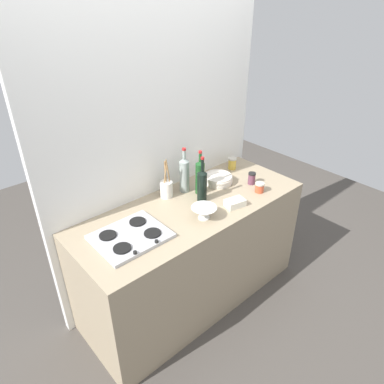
% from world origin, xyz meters
% --- Properties ---
extents(ground_plane, '(6.00, 6.00, 0.00)m').
position_xyz_m(ground_plane, '(0.00, 0.00, 0.00)').
color(ground_plane, '#47423D').
rests_on(ground_plane, ground).
extents(counter_block, '(1.80, 0.70, 0.90)m').
position_xyz_m(counter_block, '(0.00, 0.00, 0.45)').
color(counter_block, tan).
rests_on(counter_block, ground).
extents(backsplash_panel, '(1.90, 0.06, 2.58)m').
position_xyz_m(backsplash_panel, '(0.00, 0.38, 1.29)').
color(backsplash_panel, white).
rests_on(backsplash_panel, ground).
extents(stovetop_hob, '(0.45, 0.38, 0.04)m').
position_xyz_m(stovetop_hob, '(-0.54, -0.02, 0.91)').
color(stovetop_hob, '#B2B2B7').
rests_on(stovetop_hob, counter_block).
extents(plate_stack, '(0.23, 0.23, 0.07)m').
position_xyz_m(plate_stack, '(0.40, 0.12, 0.93)').
color(plate_stack, silver).
rests_on(plate_stack, counter_block).
extents(wine_bottle_leftmost, '(0.07, 0.07, 0.35)m').
position_xyz_m(wine_bottle_leftmost, '(0.11, 0.01, 1.03)').
color(wine_bottle_leftmost, black).
rests_on(wine_bottle_leftmost, counter_block).
extents(wine_bottle_mid_left, '(0.08, 0.08, 0.36)m').
position_xyz_m(wine_bottle_mid_left, '(0.11, 0.21, 1.05)').
color(wine_bottle_mid_left, gray).
rests_on(wine_bottle_mid_left, counter_block).
extents(wine_bottle_mid_right, '(0.07, 0.07, 0.35)m').
position_xyz_m(wine_bottle_mid_right, '(0.17, 0.10, 1.04)').
color(wine_bottle_mid_right, '#19471E').
rests_on(wine_bottle_mid_right, counter_block).
extents(mixing_bowl, '(0.18, 0.18, 0.09)m').
position_xyz_m(mixing_bowl, '(-0.04, -0.17, 0.95)').
color(mixing_bowl, white).
rests_on(mixing_bowl, counter_block).
extents(butter_dish, '(0.16, 0.12, 0.05)m').
position_xyz_m(butter_dish, '(0.23, -0.21, 0.93)').
color(butter_dish, silver).
rests_on(butter_dish, counter_block).
extents(utensil_crock, '(0.10, 0.10, 0.32)m').
position_xyz_m(utensil_crock, '(-0.05, 0.23, 0.97)').
color(utensil_crock, silver).
rests_on(utensil_crock, counter_block).
extents(condiment_jar_front, '(0.07, 0.07, 0.10)m').
position_xyz_m(condiment_jar_front, '(0.67, 0.22, 0.95)').
color(condiment_jar_front, gold).
rests_on(condiment_jar_front, counter_block).
extents(condiment_jar_rear, '(0.07, 0.07, 0.08)m').
position_xyz_m(condiment_jar_rear, '(0.53, -0.19, 0.94)').
color(condiment_jar_rear, '#C64C2D').
rests_on(condiment_jar_rear, counter_block).
extents(condiment_jar_spare, '(0.06, 0.06, 0.10)m').
position_xyz_m(condiment_jar_spare, '(0.58, -0.07, 0.95)').
color(condiment_jar_spare, '#66384C').
rests_on(condiment_jar_spare, counter_block).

